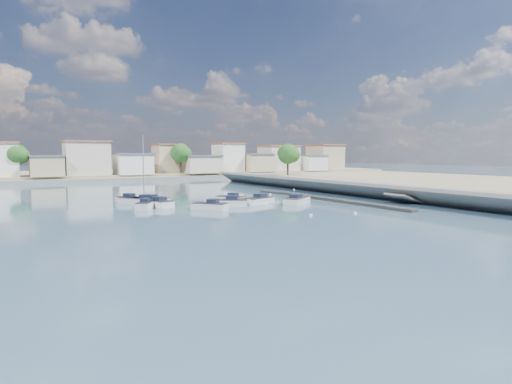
% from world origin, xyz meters
% --- Properties ---
extents(ground, '(400.00, 400.00, 0.00)m').
position_xyz_m(ground, '(0.00, 40.00, 0.00)').
color(ground, '#304761').
rests_on(ground, ground).
extents(seawall_walkway, '(5.00, 90.00, 1.80)m').
position_xyz_m(seawall_walkway, '(18.50, 13.00, 0.90)').
color(seawall_walkway, slate).
rests_on(seawall_walkway, ground).
extents(seawall_embankment, '(49.65, 90.00, 2.90)m').
position_xyz_m(seawall_embankment, '(40.10, 12.99, 0.85)').
color(seawall_embankment, slate).
rests_on(seawall_embankment, ground).
extents(breakwater, '(2.00, 31.02, 0.35)m').
position_xyz_m(breakwater, '(6.90, 12.69, 0.17)').
color(breakwater, black).
rests_on(breakwater, ground).
extents(far_shore_land, '(160.00, 40.00, 1.40)m').
position_xyz_m(far_shore_land, '(0.00, 92.00, 0.70)').
color(far_shore_land, gray).
rests_on(far_shore_land, ground).
extents(far_shore_quay, '(160.00, 2.50, 0.80)m').
position_xyz_m(far_shore_quay, '(0.00, 71.00, 0.40)').
color(far_shore_quay, slate).
rests_on(far_shore_quay, ground).
extents(far_town, '(113.01, 12.80, 8.35)m').
position_xyz_m(far_town, '(10.71, 76.92, 4.93)').
color(far_town, beige).
rests_on(far_town, far_shore_land).
extents(shore_trees, '(74.56, 38.32, 7.92)m').
position_xyz_m(shore_trees, '(8.34, 68.11, 6.22)').
color(shore_trees, '#38281E').
rests_on(shore_trees, ground).
extents(motorboat_a, '(3.83, 4.21, 1.48)m').
position_xyz_m(motorboat_a, '(-11.67, 10.55, 0.38)').
color(motorboat_a, silver).
rests_on(motorboat_a, ground).
extents(motorboat_b, '(3.25, 3.87, 1.48)m').
position_xyz_m(motorboat_b, '(-17.41, 15.44, 0.38)').
color(motorboat_b, silver).
rests_on(motorboat_b, ground).
extents(motorboat_c, '(5.13, 4.01, 1.48)m').
position_xyz_m(motorboat_c, '(-8.23, 12.95, 0.38)').
color(motorboat_c, silver).
rests_on(motorboat_c, ground).
extents(motorboat_d, '(5.30, 3.57, 1.48)m').
position_xyz_m(motorboat_d, '(-3.83, 12.94, 0.38)').
color(motorboat_d, silver).
rests_on(motorboat_d, ground).
extents(motorboat_e, '(2.92, 5.24, 1.48)m').
position_xyz_m(motorboat_e, '(-15.83, 16.59, 0.38)').
color(motorboat_e, silver).
rests_on(motorboat_e, ground).
extents(motorboat_f, '(3.37, 4.30, 1.48)m').
position_xyz_m(motorboat_f, '(-5.99, 16.57, 0.38)').
color(motorboat_f, silver).
rests_on(motorboat_f, ground).
extents(motorboat_g, '(3.46, 4.73, 1.48)m').
position_xyz_m(motorboat_g, '(-17.51, 21.70, 0.38)').
color(motorboat_g, silver).
rests_on(motorboat_g, ground).
extents(motorboat_h, '(5.18, 4.36, 1.48)m').
position_xyz_m(motorboat_h, '(1.11, 10.80, 0.38)').
color(motorboat_h, silver).
rests_on(motorboat_h, ground).
extents(sailboat, '(5.75, 6.49, 9.00)m').
position_xyz_m(sailboat, '(-16.70, 20.08, 0.41)').
color(sailboat, silver).
rests_on(sailboat, ground).
extents(mooring_buoys, '(17.68, 29.32, 0.36)m').
position_xyz_m(mooring_buoys, '(2.23, 13.80, 0.05)').
color(mooring_buoys, white).
rests_on(mooring_buoys, ground).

